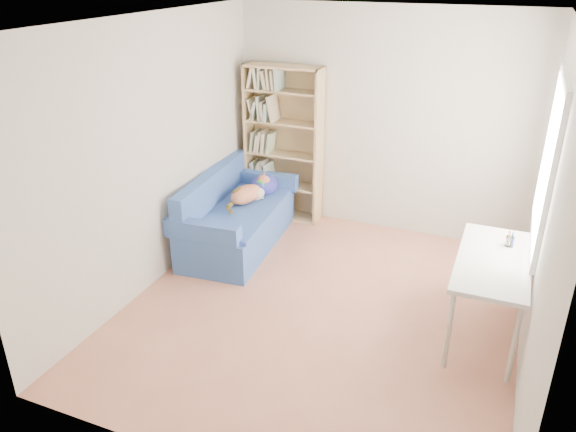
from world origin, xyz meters
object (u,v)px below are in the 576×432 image
object	(u,v)px
sofa	(236,217)
desk	(493,266)
pen_cup	(510,240)
bookshelf	(284,150)

from	to	relation	value
sofa	desk	xyz separation A→B (m)	(2.80, -0.73, 0.36)
sofa	pen_cup	size ratio (longest dim) A/B	12.16
desk	pen_cup	distance (m)	0.33
sofa	desk	distance (m)	2.92
sofa	pen_cup	distance (m)	2.97
bookshelf	pen_cup	distance (m)	3.03
desk	pen_cup	bearing A→B (deg)	70.78
bookshelf	desk	distance (m)	3.09
sofa	bookshelf	bearing A→B (deg)	73.24
bookshelf	desk	size ratio (longest dim) A/B	1.50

